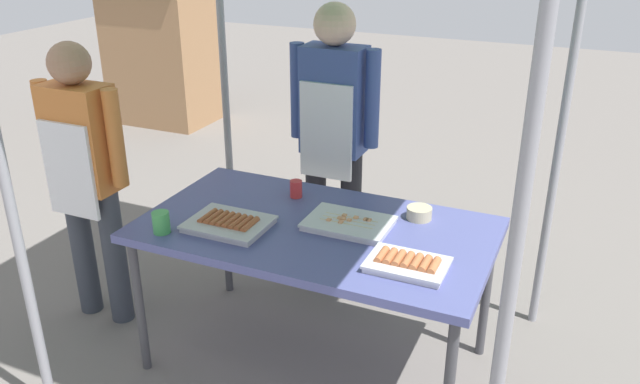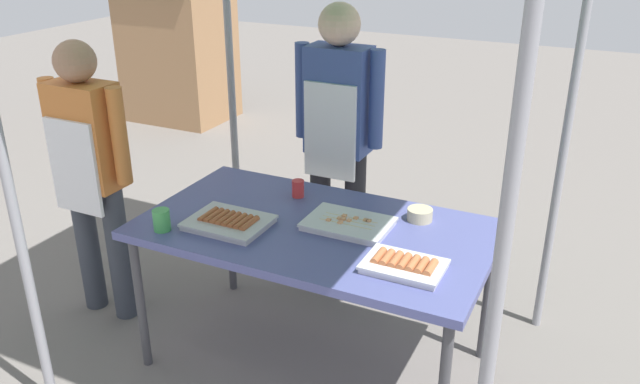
{
  "view_description": "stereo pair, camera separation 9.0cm",
  "coord_description": "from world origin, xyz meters",
  "views": [
    {
      "loc": [
        1.09,
        -2.41,
        2.07
      ],
      "look_at": [
        0.0,
        0.05,
        0.9
      ],
      "focal_mm": 36.29,
      "sensor_mm": 36.0,
      "label": 1
    },
    {
      "loc": [
        1.17,
        -2.37,
        2.07
      ],
      "look_at": [
        0.0,
        0.05,
        0.9
      ],
      "focal_mm": 36.29,
      "sensor_mm": 36.0,
      "label": 2
    }
  ],
  "objects": [
    {
      "name": "ground_plane",
      "position": [
        0.0,
        0.0,
        0.0
      ],
      "size": [
        18.0,
        18.0,
        0.0
      ],
      "primitive_type": "plane",
      "color": "#66605B"
    },
    {
      "name": "drink_cup_by_wok",
      "position": [
        -0.22,
        0.26,
        0.79
      ],
      "size": [
        0.06,
        0.06,
        0.09
      ],
      "primitive_type": "cylinder",
      "color": "red",
      "rests_on": "stall_table"
    },
    {
      "name": "vendor_woman",
      "position": [
        -0.23,
        0.75,
        0.98
      ],
      "size": [
        0.52,
        0.23,
        1.65
      ],
      "rotation": [
        0.0,
        0.0,
        3.14
      ],
      "color": "black",
      "rests_on": "ground"
    },
    {
      "name": "drink_cup_near_edge",
      "position": [
        -0.6,
        -0.34,
        0.8
      ],
      "size": [
        0.08,
        0.08,
        0.1
      ],
      "primitive_type": "cylinder",
      "color": "#3F994C",
      "rests_on": "stall_table"
    },
    {
      "name": "tray_meat_skewers",
      "position": [
        0.14,
        0.06,
        0.77
      ],
      "size": [
        0.39,
        0.27,
        0.04
      ],
      "color": "silver",
      "rests_on": "stall_table"
    },
    {
      "name": "tray_grilled_sausages",
      "position": [
        -0.35,
        -0.17,
        0.77
      ],
      "size": [
        0.36,
        0.28,
        0.05
      ],
      "color": "#ADADB2",
      "rests_on": "stall_table"
    },
    {
      "name": "stall_table",
      "position": [
        0.0,
        0.0,
        0.7
      ],
      "size": [
        1.6,
        0.9,
        0.75
      ],
      "color": "#4C518C",
      "rests_on": "ground"
    },
    {
      "name": "condiment_bowl",
      "position": [
        0.41,
        0.27,
        0.78
      ],
      "size": [
        0.12,
        0.12,
        0.06
      ],
      "primitive_type": "cylinder",
      "color": "#BFB28C",
      "rests_on": "stall_table"
    },
    {
      "name": "customer_nearby",
      "position": [
        -1.24,
        -0.1,
        0.89
      ],
      "size": [
        0.52,
        0.22,
        1.51
      ],
      "color": "#333842",
      "rests_on": "ground"
    },
    {
      "name": "tray_pork_links",
      "position": [
        0.49,
        -0.2,
        0.77
      ],
      "size": [
        0.32,
        0.22,
        0.05
      ],
      "color": "silver",
      "rests_on": "stall_table"
    },
    {
      "name": "neighbor_stall_left",
      "position": [
        -3.13,
        3.1,
        0.96
      ],
      "size": [
        1.01,
        0.82,
        1.91
      ],
      "color": "#9E724C",
      "rests_on": "ground"
    }
  ]
}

